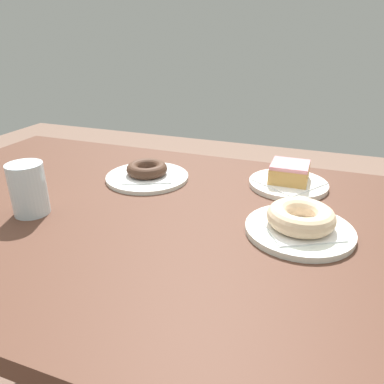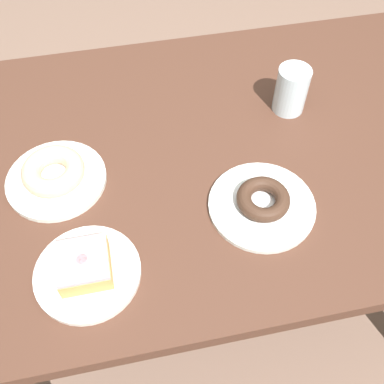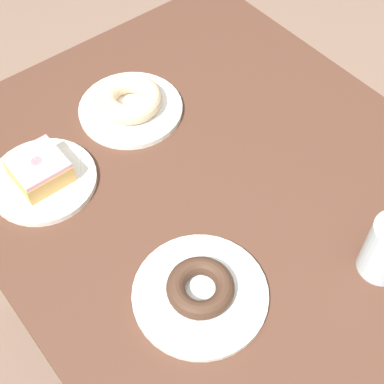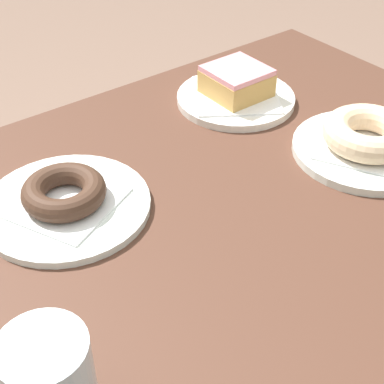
{
  "view_description": "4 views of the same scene",
  "coord_description": "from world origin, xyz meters",
  "px_view_note": "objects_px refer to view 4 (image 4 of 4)",
  "views": [
    {
      "loc": [
        -0.39,
        0.63,
        1.09
      ],
      "look_at": [
        -0.12,
        -0.08,
        0.75
      ],
      "focal_mm": 34.46,
      "sensor_mm": 36.0,
      "label": 1
    },
    {
      "loc": [
        -0.21,
        -0.64,
        1.49
      ],
      "look_at": [
        -0.1,
        -0.12,
        0.75
      ],
      "focal_mm": 42.53,
      "sensor_mm": 36.0,
      "label": 2
    },
    {
      "loc": [
        0.33,
        -0.43,
        1.53
      ],
      "look_at": [
        -0.1,
        -0.07,
        0.77
      ],
      "focal_mm": 52.17,
      "sensor_mm": 36.0,
      "label": 3
    },
    {
      "loc": [
        0.25,
        0.37,
        1.19
      ],
      "look_at": [
        -0.1,
        -0.08,
        0.75
      ],
      "focal_mm": 53.58,
      "sensor_mm": 36.0,
      "label": 4
    }
  ],
  "objects_px": {
    "plate_sugar_ring": "(364,150)",
    "donut_chocolate_ring": "(64,192)",
    "plate_glazed_square": "(236,99)",
    "plate_chocolate_ring": "(66,206)",
    "donut_glazed_square": "(237,81)",
    "donut_sugar_ring": "(368,133)"
  },
  "relations": [
    {
      "from": "plate_sugar_ring",
      "to": "donut_chocolate_ring",
      "type": "xyz_separation_m",
      "value": [
        0.4,
        -0.15,
        0.02
      ]
    },
    {
      "from": "plate_glazed_square",
      "to": "plate_chocolate_ring",
      "type": "height_order",
      "value": "plate_glazed_square"
    },
    {
      "from": "donut_glazed_square",
      "to": "donut_sugar_ring",
      "type": "bearing_deg",
      "value": 102.11
    },
    {
      "from": "plate_glazed_square",
      "to": "plate_chocolate_ring",
      "type": "bearing_deg",
      "value": 12.6
    },
    {
      "from": "plate_glazed_square",
      "to": "donut_sugar_ring",
      "type": "distance_m",
      "value": 0.24
    },
    {
      "from": "plate_chocolate_ring",
      "to": "donut_glazed_square",
      "type": "bearing_deg",
      "value": -167.4
    },
    {
      "from": "plate_glazed_square",
      "to": "donut_glazed_square",
      "type": "relative_size",
      "value": 2.14
    },
    {
      "from": "plate_chocolate_ring",
      "to": "donut_chocolate_ring",
      "type": "xyz_separation_m",
      "value": [
        0.0,
        0.0,
        0.02
      ]
    },
    {
      "from": "plate_chocolate_ring",
      "to": "donut_chocolate_ring",
      "type": "bearing_deg",
      "value": 0.0
    },
    {
      "from": "plate_sugar_ring",
      "to": "plate_chocolate_ring",
      "type": "bearing_deg",
      "value": -20.34
    },
    {
      "from": "donut_glazed_square",
      "to": "plate_glazed_square",
      "type": "bearing_deg",
      "value": 0.0
    },
    {
      "from": "plate_sugar_ring",
      "to": "plate_glazed_square",
      "type": "bearing_deg",
      "value": -77.89
    },
    {
      "from": "plate_sugar_ring",
      "to": "donut_sugar_ring",
      "type": "bearing_deg",
      "value": 0.0
    },
    {
      "from": "donut_glazed_square",
      "to": "donut_chocolate_ring",
      "type": "bearing_deg",
      "value": 12.6
    },
    {
      "from": "plate_sugar_ring",
      "to": "plate_chocolate_ring",
      "type": "xyz_separation_m",
      "value": [
        0.4,
        -0.15,
        -0.0
      ]
    },
    {
      "from": "donut_sugar_ring",
      "to": "plate_chocolate_ring",
      "type": "height_order",
      "value": "donut_sugar_ring"
    },
    {
      "from": "plate_glazed_square",
      "to": "plate_chocolate_ring",
      "type": "distance_m",
      "value": 0.36
    },
    {
      "from": "plate_sugar_ring",
      "to": "donut_sugar_ring",
      "type": "relative_size",
      "value": 1.61
    },
    {
      "from": "plate_glazed_square",
      "to": "donut_chocolate_ring",
      "type": "xyz_separation_m",
      "value": [
        0.35,
        0.08,
        0.02
      ]
    },
    {
      "from": "donut_chocolate_ring",
      "to": "donut_sugar_ring",
      "type": "bearing_deg",
      "value": 159.66
    },
    {
      "from": "plate_sugar_ring",
      "to": "donut_sugar_ring",
      "type": "distance_m",
      "value": 0.03
    },
    {
      "from": "plate_glazed_square",
      "to": "plate_sugar_ring",
      "type": "distance_m",
      "value": 0.23
    }
  ]
}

